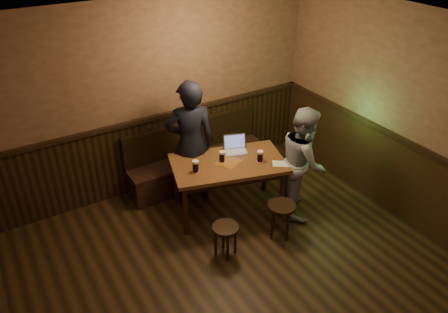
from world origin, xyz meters
TOP-DOWN VIEW (x-y plane):
  - room at (0.00, 0.22)m, footprint 5.04×6.04m
  - bench at (0.49, 2.75)m, footprint 2.20×0.50m
  - pub_table at (0.49, 1.82)m, footprint 1.68×1.24m
  - stool_left at (0.00, 1.08)m, footprint 0.41×0.41m
  - stool_right at (0.80, 1.02)m, footprint 0.38×0.38m
  - pint_left at (0.01, 1.83)m, footprint 0.11×0.11m
  - pint_mid at (0.43, 1.87)m, footprint 0.10×0.10m
  - pint_right at (0.86, 1.61)m, footprint 0.10×0.10m
  - laptop at (0.74, 2.02)m, footprint 0.38×0.34m
  - menu at (1.07, 1.42)m, footprint 0.27×0.25m
  - person_suit at (0.19, 2.32)m, footprint 0.78×0.64m
  - person_grey at (1.38, 1.33)m, footprint 0.92×0.97m

SIDE VIEW (x-z plane):
  - bench at x=0.49m, z-range -0.16..0.79m
  - stool_left at x=0.00m, z-range 0.13..0.57m
  - stool_right at x=0.80m, z-range 0.15..0.64m
  - pub_table at x=0.49m, z-range 0.29..1.10m
  - person_grey at x=1.38m, z-range 0.00..1.57m
  - menu at x=1.07m, z-range 0.81..0.81m
  - laptop at x=0.74m, z-range 0.75..0.97m
  - pint_mid at x=0.43m, z-range 0.80..0.96m
  - pint_right at x=0.86m, z-range 0.80..0.97m
  - pint_left at x=0.01m, z-range 0.81..0.97m
  - person_suit at x=0.19m, z-range 0.00..1.86m
  - room at x=0.00m, z-range -0.22..2.62m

